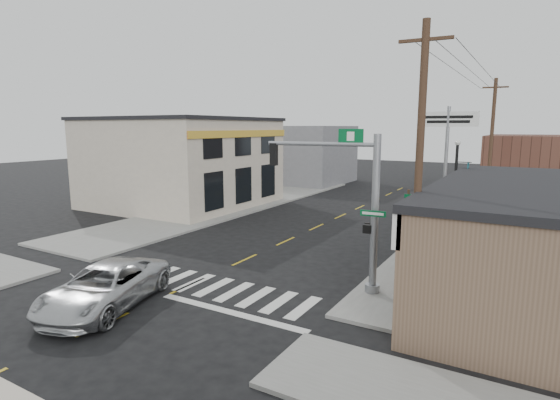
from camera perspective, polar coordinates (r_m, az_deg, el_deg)
The scene contains 20 objects.
ground at distance 18.18m, azimuth -11.94°, elevation -10.90°, with size 140.00×140.00×0.00m, color black.
sidewalk_right at distance 26.43m, azimuth 23.76°, elevation -4.91°, with size 6.00×38.00×0.13m, color gray.
sidewalk_left at distance 33.38m, azimuth -8.56°, elevation -1.33°, with size 6.00×38.00×0.13m, color gray.
center_line at distance 24.40m, azimuth 0.74°, elevation -5.39°, with size 0.12×56.00×0.01m, color gold.
crosswalk at distance 18.46m, azimuth -11.10°, elevation -10.54°, with size 11.00×2.20×0.01m, color silver.
left_building at distance 36.28m, azimuth -12.67°, elevation 4.73°, with size 12.00×12.00×6.80m, color beige.
bldg_distant_right at distance 42.71m, azimuth 30.63°, elevation 3.51°, with size 8.00×10.00×5.60m, color brown.
bldg_distant_left at distance 50.04m, azimuth 3.25°, elevation 5.96°, with size 9.00×10.00×6.40m, color slate.
suv at distance 16.74m, azimuth -21.89°, elevation -10.45°, with size 2.51×5.44×1.51m, color #B8BABD.
traffic_signal_pole at distance 16.49m, azimuth 9.97°, elevation 0.57°, with size 4.80×0.38×6.08m.
guide_sign at distance 22.86m, azimuth 18.04°, elevation -1.53°, with size 1.74×0.14×3.05m.
fire_hydrant at distance 18.50m, azimuth 19.32°, elevation -9.18°, with size 0.22×0.22×0.72m.
ped_crossing_sign at distance 24.69m, azimuth 17.32°, elevation -1.17°, with size 0.99×0.07×2.55m.
lamp_post at distance 24.11m, azimuth 22.02°, elevation 1.78°, with size 0.72×0.56×5.51m.
dance_center_sign at distance 29.37m, azimuth 21.01°, elevation 7.67°, with size 3.49×0.22×7.42m.
bare_tree at distance 19.48m, azimuth 21.29°, elevation 0.41°, with size 2.09×2.09×4.18m.
shrub_front at distance 17.24m, azimuth 23.43°, elevation -10.62°, with size 1.19×1.19×0.89m, color #1D3B1C.
shrub_back at distance 19.85m, azimuth 23.79°, elevation -8.27°, with size 0.97×0.97×0.72m, color black.
utility_pole_near at distance 14.71m, azimuth 17.68°, elevation 3.89°, with size 1.64×0.25×9.40m.
utility_pole_far at distance 34.00m, azimuth 25.83°, elevation 6.37°, with size 1.64×0.25×9.45m.
Camera 1 is at (11.54, -12.57, 6.27)m, focal length 28.00 mm.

